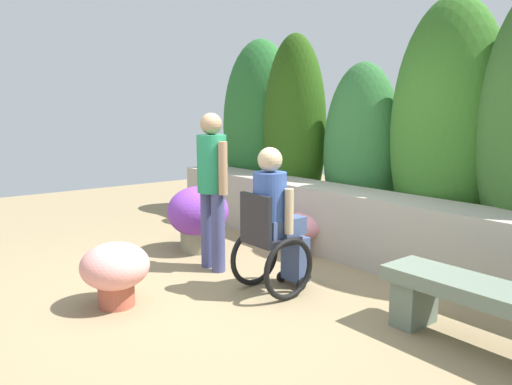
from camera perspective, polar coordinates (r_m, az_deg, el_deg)
The scene contains 9 objects.
ground_plane at distance 4.59m, azimuth -2.48°, elevation -11.41°, with size 13.51×13.51×0.00m, color #8C7957.
stone_retaining_wall at distance 5.58m, azimuth 11.51°, elevation -3.70°, with size 6.33×0.59×0.76m, color #A39C8E.
hedge_backdrop at distance 5.86m, azimuth 18.27°, elevation 6.17°, with size 7.25×1.14×2.96m.
stone_bench at distance 3.72m, azimuth 26.37°, elevation -12.24°, with size 1.61×0.42×0.47m.
person_in_wheelchair at distance 4.40m, azimuth 2.15°, elevation -3.87°, with size 0.53×0.66×1.33m.
person_standing_companion at distance 4.99m, azimuth -5.18°, elevation 1.34°, with size 0.49×0.30×1.62m.
flower_pot_purple_near at distance 5.74m, azimuth 5.29°, elevation -4.27°, with size 0.55×0.55×0.46m.
flower_pot_terracotta_by_wall at distance 5.77m, azimuth -6.79°, elevation -2.74°, with size 0.72×0.72×0.77m.
flower_pot_red_accent at distance 4.31m, azimuth -16.18°, elevation -8.71°, with size 0.58×0.58×0.55m.
Camera 1 is at (3.48, -2.51, 1.64)m, focal length 34.11 mm.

